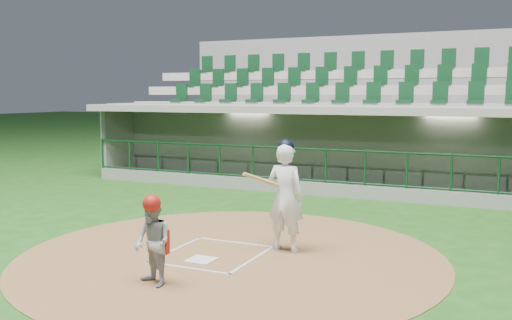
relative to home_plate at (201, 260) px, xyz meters
The scene contains 8 objects.
ground 0.70m from the home_plate, 90.00° to the left, with size 120.00×120.00×0.00m, color #1A4814.
dirt_circle 0.58m from the home_plate, 59.04° to the left, with size 7.20×7.20×0.01m, color brown.
home_plate is the anchor object (origin of this frame).
batter_box_chalk 0.40m from the home_plate, 90.00° to the left, with size 1.55×1.80×0.01m.
dugout_structure 8.57m from the home_plate, 89.19° to the left, with size 16.40×3.70×3.00m.
seating_deck 11.69m from the home_plate, 90.00° to the left, with size 17.00×6.72×5.15m.
batter 1.81m from the home_plate, 48.05° to the left, with size 0.90×0.90×1.95m.
catcher 1.47m from the home_plate, 90.64° to the right, with size 0.74×0.68×1.32m.
Camera 1 is at (4.60, -8.60, 2.73)m, focal length 40.00 mm.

